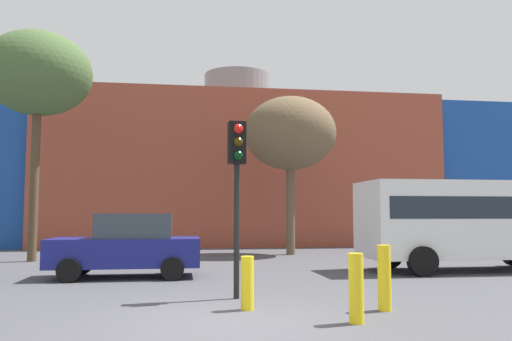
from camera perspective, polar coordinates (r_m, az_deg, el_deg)
ground_plane at (r=8.61m, az=-3.16°, el=-16.50°), size 200.00×200.00×0.00m
building_backdrop at (r=31.50m, az=-2.15°, el=-0.36°), size 37.50×10.10×10.31m
parked_car_2 at (r=14.79m, az=-13.98°, el=-8.04°), size 4.04×1.98×1.75m
white_bus at (r=17.33m, az=22.70°, el=-4.83°), size 6.80×2.62×2.72m
traffic_light_island at (r=10.82m, az=-2.11°, el=0.35°), size 0.38×0.38×3.69m
bare_tree_0 at (r=22.52m, az=3.79°, el=4.04°), size 3.99×3.99×6.83m
bare_tree_1 at (r=21.39m, az=-22.94°, el=9.73°), size 3.95×3.95×8.60m
bollard_yellow_0 at (r=9.64m, az=-0.97°, el=-12.32°), size 0.24×0.24×0.97m
bollard_yellow_1 at (r=9.83m, az=14.00°, el=-11.43°), size 0.24×0.24×1.18m
bollard_yellow_2 at (r=8.63m, az=11.01°, el=-12.65°), size 0.24×0.24×1.11m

